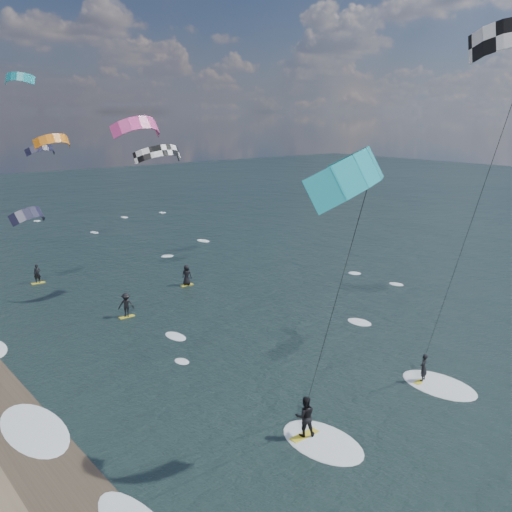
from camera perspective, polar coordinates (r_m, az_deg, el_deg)
ground at (r=24.71m, az=21.23°, el=-21.16°), size 260.00×260.00×0.00m
wet_sand_strip at (r=24.52m, az=-18.57°, el=-21.20°), size 3.00×240.00×0.00m
kitesurfer_near_a at (r=24.11m, az=23.72°, el=10.66°), size 7.51×9.18×17.49m
kitesurfer_near_b at (r=18.51m, az=9.37°, el=-1.54°), size 7.26×9.19×13.62m
far_kitesurfers at (r=44.29m, az=-12.15°, el=-3.26°), size 10.47×12.99×1.75m
bg_kite_field at (r=63.65m, az=-22.15°, el=10.99°), size 13.70×72.35×11.43m
shoreline_surf at (r=28.68m, az=-19.78°, el=-15.74°), size 2.40×79.40×0.11m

